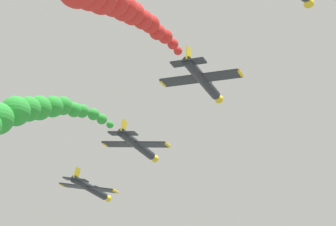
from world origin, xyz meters
TOP-DOWN VIEW (x-y plane):
  - airplane_lead at (-18.99, 14.90)m, footprint 9.38×10.35m
  - airplane_left_inner at (-7.22, 6.53)m, footprint 9.49×10.35m
  - smoke_trail_left_inner at (-6.08, -19.09)m, footprint 4.06×26.56m
  - airplane_right_inner at (5.94, -3.97)m, footprint 9.56×10.35m
  - smoke_trail_right_inner at (5.55, -24.73)m, footprint 3.30×20.54m

SIDE VIEW (x-z plane):
  - smoke_trail_left_inner at x=-6.08m, z-range 59.50..71.80m
  - airplane_lead at x=-18.99m, z-range 68.72..71.84m
  - smoke_trail_right_inner at x=5.55m, z-range 68.22..74.47m
  - airplane_left_inner at x=-7.22m, z-range 70.73..73.55m
  - airplane_right_inner at x=5.94m, z-range 72.81..75.22m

